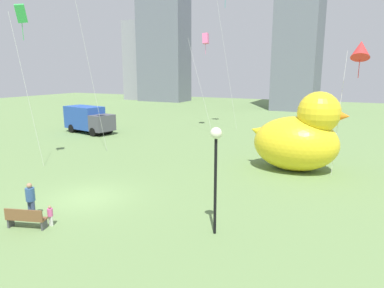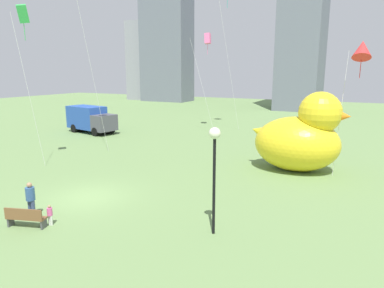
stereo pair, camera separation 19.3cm
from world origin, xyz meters
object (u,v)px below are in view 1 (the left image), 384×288
box_truck (88,120)px  kite_red (361,49)px  person_adult (31,199)px  lamppost (216,153)px  park_bench (26,218)px  kite_pink (206,39)px  giant_inflatable_duck (299,137)px  person_child (50,215)px  kite_green (21,14)px

box_truck → kite_red: size_ratio=0.74×
person_adult → lamppost: size_ratio=0.37×
park_bench → kite_pink: bearing=97.8°
kite_pink → kite_red: bearing=-38.1°
person_adult → giant_inflatable_duck: size_ratio=0.26×
person_child → box_truck: (-14.77, 18.38, 0.94)m
person_adult → box_truck: 22.49m
park_bench → person_child: (0.72, 0.66, 0.03)m
box_truck → kite_pink: kite_pink is taller
person_child → box_truck: size_ratio=0.15×
kite_green → giant_inflatable_duck: bearing=21.8°
park_bench → person_adult: size_ratio=1.08×
person_adult → kite_green: 13.55m
park_bench → person_adult: bearing=129.8°
giant_inflatable_duck → park_bench: bearing=-122.0°
person_adult → person_child: person_adult is taller
person_adult → park_bench: bearing=-50.2°
person_adult → person_child: size_ratio=1.78×
giant_inflatable_duck → kite_red: (3.16, 0.41, 5.57)m
giant_inflatable_duck → kite_red: 6.42m
park_bench → kite_red: size_ratio=0.21×
person_adult → kite_green: bearing=139.5°
box_truck → kite_green: size_ratio=0.58×
kite_pink → kite_green: 20.07m
lamppost → giant_inflatable_duck: bearing=82.3°
box_truck → kite_red: (26.03, -4.48, 6.38)m
kite_green → kite_red: size_ratio=1.27×
person_child → giant_inflatable_duck: bearing=59.0°
lamppost → kite_pink: size_ratio=0.41×
box_truck → kite_green: kite_green is taller
park_bench → kite_pink: kite_pink is taller
kite_pink → kite_red: size_ratio=1.25×
giant_inflatable_duck → lamppost: size_ratio=1.45×
kite_green → box_truck: bearing=116.3°
person_child → kite_red: 19.33m
kite_green → kite_red: kite_green is taller
park_bench → person_adult: 1.25m
park_bench → kite_green: 14.70m
giant_inflatable_duck → kite_red: bearing=7.5°
giant_inflatable_duck → box_truck: (-22.87, 4.90, -0.81)m
giant_inflatable_duck → box_truck: giant_inflatable_duck is taller
park_bench → kite_pink: 28.75m
lamppost → kite_red: size_ratio=0.52×
giant_inflatable_duck → kite_pink: size_ratio=0.60×
person_child → kite_green: 14.79m
park_bench → person_adult: person_adult is taller
person_child → box_truck: bearing=128.8°
kite_red → lamppost: bearing=-112.1°
person_adult → kite_green: kite_green is taller
kite_green → lamppost: bearing=-15.0°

